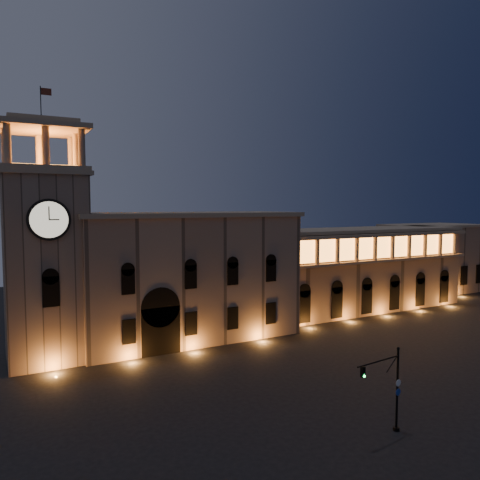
{
  "coord_description": "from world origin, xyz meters",
  "views": [
    {
      "loc": [
        -26.45,
        -38.67,
        18.55
      ],
      "look_at": [
        3.14,
        16.0,
        13.95
      ],
      "focal_mm": 35.0,
      "sensor_mm": 36.0,
      "label": 1
    }
  ],
  "objects": [
    {
      "name": "ground",
      "position": [
        0.0,
        0.0,
        0.0
      ],
      "size": [
        160.0,
        160.0,
        0.0
      ],
      "primitive_type": "plane",
      "color": "black",
      "rests_on": "ground"
    },
    {
      "name": "government_building",
      "position": [
        -2.08,
        21.93,
        8.77
      ],
      "size": [
        30.8,
        12.8,
        17.6
      ],
      "color": "#856B57",
      "rests_on": "ground"
    },
    {
      "name": "clock_tower",
      "position": [
        -20.5,
        20.98,
        12.5
      ],
      "size": [
        9.8,
        9.8,
        32.4
      ],
      "color": "#856B57",
      "rests_on": "ground"
    },
    {
      "name": "colonnade_wing",
      "position": [
        32.0,
        23.92,
        7.33
      ],
      "size": [
        40.6,
        11.5,
        14.5
      ],
      "color": "#806652",
      "rests_on": "ground"
    },
    {
      "name": "secondary_building",
      "position": [
        58.0,
        30.0,
        7.0
      ],
      "size": [
        20.0,
        12.0,
        14.0
      ],
      "primitive_type": "cube",
      "color": "#806652",
      "rests_on": "ground"
    },
    {
      "name": "traffic_light",
      "position": [
        1.81,
        -12.1,
        3.7
      ],
      "size": [
        5.12,
        0.96,
        7.05
      ],
      "rotation": [
        0.0,
        0.0,
        0.11
      ],
      "color": "black",
      "rests_on": "ground"
    }
  ]
}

